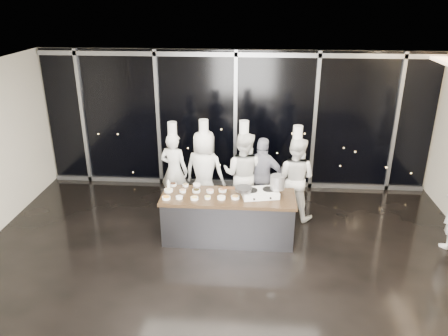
% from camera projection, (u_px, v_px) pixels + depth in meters
% --- Properties ---
extents(ground, '(9.00, 9.00, 0.00)m').
position_uv_depth(ground, '(225.00, 266.00, 7.51)').
color(ground, black).
rests_on(ground, ground).
extents(room_shell, '(9.02, 7.02, 3.21)m').
position_uv_depth(room_shell, '(236.00, 143.00, 6.64)').
color(room_shell, beige).
rests_on(room_shell, ground).
extents(window_wall, '(8.90, 0.11, 3.20)m').
position_uv_depth(window_wall, '(235.00, 121.00, 10.07)').
color(window_wall, black).
rests_on(window_wall, ground).
extents(demo_counter, '(2.46, 0.86, 0.90)m').
position_uv_depth(demo_counter, '(228.00, 217.00, 8.17)').
color(demo_counter, '#3B3B40').
rests_on(demo_counter, ground).
extents(stove, '(0.72, 0.53, 0.14)m').
position_uv_depth(stove, '(260.00, 193.00, 7.96)').
color(stove, white).
rests_on(stove, demo_counter).
extents(frying_pan, '(0.57, 0.37, 0.05)m').
position_uv_depth(frying_pan, '(243.00, 189.00, 7.88)').
color(frying_pan, slate).
rests_on(frying_pan, stove).
extents(stock_pot, '(0.30, 0.30, 0.26)m').
position_uv_depth(stock_pot, '(277.00, 182.00, 7.91)').
color(stock_pot, silver).
rests_on(stock_pot, stove).
extents(prep_bowls, '(1.42, 0.74, 0.05)m').
position_uv_depth(prep_bowls, '(196.00, 192.00, 8.08)').
color(prep_bowls, white).
rests_on(prep_bowls, demo_counter).
extents(squeeze_bottle, '(0.06, 0.06, 0.22)m').
position_uv_depth(squeeze_bottle, '(168.00, 185.00, 8.20)').
color(squeeze_bottle, silver).
rests_on(squeeze_bottle, demo_counter).
extents(chef_far_left, '(0.70, 0.55, 1.92)m').
position_uv_depth(chef_far_left, '(174.00, 170.00, 9.23)').
color(chef_far_left, white).
rests_on(chef_far_left, ground).
extents(chef_left, '(1.00, 0.80, 2.01)m').
position_uv_depth(chef_left, '(204.00, 171.00, 9.08)').
color(chef_left, white).
rests_on(chef_left, ground).
extents(chef_center, '(1.02, 0.89, 2.03)m').
position_uv_depth(chef_center, '(243.00, 174.00, 8.93)').
color(chef_center, white).
rests_on(chef_center, ground).
extents(guest, '(1.06, 0.68, 1.68)m').
position_uv_depth(guest, '(263.00, 177.00, 8.95)').
color(guest, '#121632').
rests_on(guest, ground).
extents(chef_right, '(1.04, 0.94, 1.97)m').
position_uv_depth(chef_right, '(295.00, 178.00, 8.83)').
color(chef_right, white).
rests_on(chef_right, ground).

